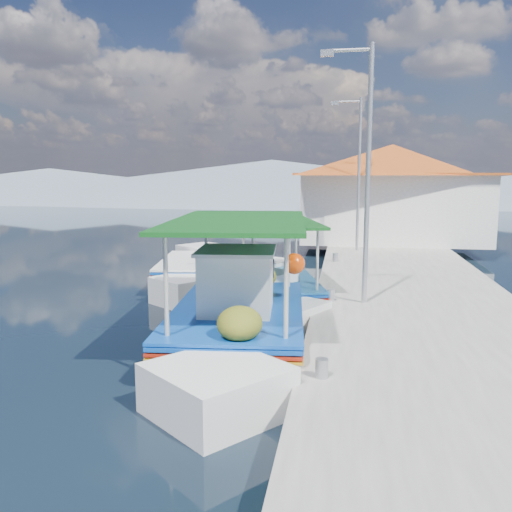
# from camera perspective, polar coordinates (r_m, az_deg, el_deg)

# --- Properties ---
(ground) EXTENTS (160.00, 160.00, 0.00)m
(ground) POSITION_cam_1_polar(r_m,az_deg,el_deg) (12.17, -10.80, -8.54)
(ground) COLOR black
(ground) RESTS_ON ground
(quay) EXTENTS (5.00, 44.00, 0.50)m
(quay) POSITION_cam_1_polar(r_m,az_deg,el_deg) (17.30, 15.26, -2.65)
(quay) COLOR #A6A39C
(quay) RESTS_ON ground
(bollards) EXTENTS (0.20, 17.20, 0.30)m
(bollards) POSITION_cam_1_polar(r_m,az_deg,el_deg) (16.40, 8.26, -1.62)
(bollards) COLOR #A5A8AD
(bollards) RESTS_ON quay
(main_caique) EXTENTS (3.13, 8.96, 2.96)m
(main_caique) POSITION_cam_1_polar(r_m,az_deg,el_deg) (11.31, -1.70, -6.71)
(main_caique) COLOR silver
(main_caique) RESTS_ON ground
(caique_green_canopy) EXTENTS (3.17, 6.63, 2.56)m
(caique_green_canopy) POSITION_cam_1_polar(r_m,az_deg,el_deg) (14.83, 2.32, -3.71)
(caique_green_canopy) COLOR silver
(caique_green_canopy) RESTS_ON ground
(caique_blue_hull) EXTENTS (2.76, 6.96, 1.25)m
(caique_blue_hull) POSITION_cam_1_polar(r_m,az_deg,el_deg) (17.52, -6.40, -1.95)
(caique_blue_hull) COLOR silver
(caique_blue_hull) RESTS_ON ground
(harbor_building) EXTENTS (10.49, 10.49, 4.40)m
(harbor_building) POSITION_cam_1_polar(r_m,az_deg,el_deg) (25.98, 14.17, 6.75)
(harbor_building) COLOR white
(harbor_building) RESTS_ON quay
(lamp_post_near) EXTENTS (1.21, 0.14, 6.00)m
(lamp_post_near) POSITION_cam_1_polar(r_m,az_deg,el_deg) (12.89, 11.44, 9.78)
(lamp_post_near) COLOR #A5A8AD
(lamp_post_near) RESTS_ON quay
(lamp_post_far) EXTENTS (1.21, 0.14, 6.00)m
(lamp_post_far) POSITION_cam_1_polar(r_m,az_deg,el_deg) (21.88, 10.66, 9.34)
(lamp_post_far) COLOR #A5A8AD
(lamp_post_far) RESTS_ON quay
(mountain_ridge) EXTENTS (171.40, 96.00, 5.50)m
(mountain_ridge) POSITION_cam_1_polar(r_m,az_deg,el_deg) (66.94, 11.62, 7.32)
(mountain_ridge) COLOR slate
(mountain_ridge) RESTS_ON ground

